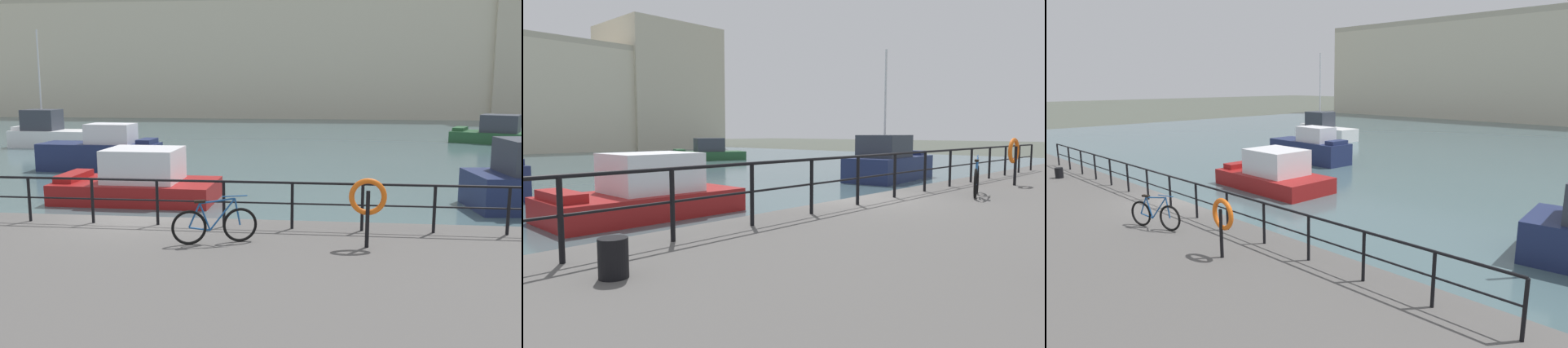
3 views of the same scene
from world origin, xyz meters
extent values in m
plane|color=#4C5147|center=(0.00, 0.00, 0.00)|extent=(240.00, 240.00, 0.00)
cube|color=#476066|center=(0.00, 30.20, 0.01)|extent=(80.00, 60.00, 0.01)
cube|color=white|center=(-12.82, 21.59, 0.54)|extent=(5.51, 2.32, 1.07)
cube|color=#333842|center=(-13.67, 21.61, 1.74)|extent=(2.21, 1.73, 1.32)
cube|color=white|center=(-15.11, 21.65, 1.20)|extent=(0.70, 1.54, 0.24)
cylinder|color=silver|center=(-13.67, 21.61, 4.91)|extent=(0.10, 0.10, 5.03)
cube|color=maroon|center=(-2.12, 6.02, 0.37)|extent=(5.68, 2.83, 0.72)
cube|color=silver|center=(-1.86, 6.02, 1.31)|extent=(2.58, 2.12, 1.16)
cube|color=maroon|center=(-4.48, 6.07, 0.85)|extent=(0.71, 1.92, 0.24)
cube|color=navy|center=(-6.15, 12.57, 0.66)|extent=(5.70, 2.09, 1.30)
cube|color=silver|center=(-5.55, 12.54, 1.77)|extent=(2.21, 1.52, 0.93)
cube|color=navy|center=(-3.78, 12.47, 1.43)|extent=(0.73, 1.33, 0.24)
cylinder|color=black|center=(-10.22, -0.75, 1.47)|extent=(0.07, 0.07, 1.05)
cylinder|color=black|center=(-8.67, -0.75, 1.47)|extent=(0.07, 0.07, 1.05)
cylinder|color=black|center=(-7.11, -0.75, 1.47)|extent=(0.07, 0.07, 1.05)
cylinder|color=black|center=(-5.56, -0.75, 1.47)|extent=(0.07, 0.07, 1.05)
cylinder|color=black|center=(-4.00, -0.75, 1.47)|extent=(0.07, 0.07, 1.05)
cylinder|color=black|center=(-2.45, -0.75, 1.47)|extent=(0.07, 0.07, 1.05)
cylinder|color=black|center=(-0.89, -0.75, 1.47)|extent=(0.07, 0.07, 1.05)
cylinder|color=black|center=(0.66, -0.75, 1.47)|extent=(0.07, 0.07, 1.05)
cylinder|color=black|center=(2.22, -0.75, 1.47)|extent=(0.07, 0.07, 1.05)
cylinder|color=black|center=(3.77, -0.75, 1.47)|extent=(0.07, 0.07, 1.05)
cylinder|color=black|center=(5.33, -0.75, 1.47)|extent=(0.07, 0.07, 1.05)
cylinder|color=black|center=(6.88, -0.75, 1.47)|extent=(0.07, 0.07, 1.05)
cylinder|color=black|center=(8.44, -0.75, 1.47)|extent=(0.07, 0.07, 1.05)
cylinder|color=black|center=(9.99, -0.75, 1.47)|extent=(0.07, 0.07, 1.05)
cylinder|color=black|center=(11.55, -0.75, 1.47)|extent=(0.07, 0.07, 1.05)
cylinder|color=black|center=(0.66, -0.75, 1.99)|extent=(21.77, 0.06, 0.06)
cylinder|color=black|center=(0.66, -0.75, 1.52)|extent=(21.77, 0.04, 0.04)
torus|color=black|center=(2.76, -1.91, 1.30)|extent=(0.70, 0.29, 0.72)
torus|color=black|center=(1.77, -2.25, 1.30)|extent=(0.70, 0.29, 0.72)
cylinder|color=#194C8C|center=(2.42, -2.03, 1.54)|extent=(0.53, 0.21, 0.66)
cylinder|color=#194C8C|center=(2.08, -2.15, 1.51)|extent=(0.23, 0.11, 0.58)
cylinder|color=#194C8C|center=(2.32, -2.07, 1.83)|extent=(0.70, 0.27, 0.11)
cylinder|color=#194C8C|center=(1.97, -2.19, 1.26)|extent=(0.42, 0.17, 0.12)
cylinder|color=#194C8C|center=(1.87, -2.22, 1.55)|extent=(0.26, 0.12, 0.51)
cylinder|color=#194C8C|center=(2.71, -1.93, 1.58)|extent=(0.14, 0.08, 0.57)
cube|color=black|center=(1.98, -2.18, 1.83)|extent=(0.24, 0.16, 0.05)
cylinder|color=#194C8C|center=(2.66, -1.95, 1.91)|extent=(0.50, 0.19, 0.02)
cylinder|color=black|center=(-6.96, -1.73, 1.16)|extent=(0.32, 0.32, 0.44)
cylinder|color=black|center=(5.34, -2.03, 1.52)|extent=(0.08, 0.08, 1.15)
torus|color=orange|center=(5.34, -1.97, 1.97)|extent=(0.75, 0.11, 0.75)
camera|label=1|loc=(4.44, -13.12, 4.24)|focal=38.88mm
camera|label=2|loc=(-9.30, -6.46, 2.52)|focal=32.23mm
camera|label=3|loc=(13.64, -7.63, 4.90)|focal=31.07mm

